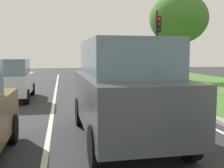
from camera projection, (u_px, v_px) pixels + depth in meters
ground_plane at (71, 101)px, 11.97m from camera, size 60.00×60.00×0.00m
lane_line_center at (54, 101)px, 11.84m from camera, size 0.12×32.00×0.01m
lane_line_right_edge at (151, 98)px, 12.60m from camera, size 0.12×32.00×0.01m
curb_right at (162, 97)px, 12.68m from camera, size 0.24×48.00×0.12m
car_suv_ahead at (124, 90)px, 6.36m from camera, size 2.07×4.55×2.28m
car_hatchback_far at (11, 80)px, 12.07m from camera, size 1.76×3.72×1.78m
traffic_light_near_right at (157, 37)px, 15.93m from camera, size 0.32×0.50×4.45m
tree_roadside_far at (178, 19)px, 20.89m from camera, size 4.37×4.37×6.50m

